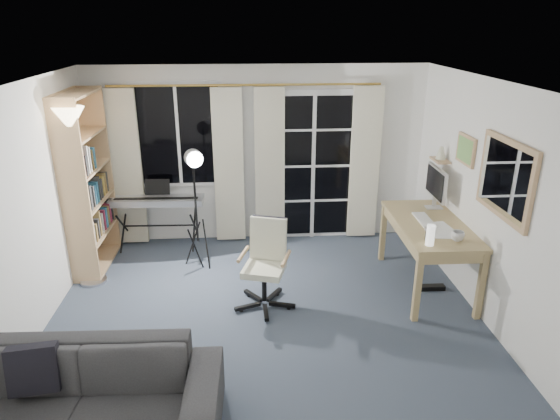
% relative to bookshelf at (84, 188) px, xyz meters
% --- Properties ---
extents(floor, '(4.50, 4.00, 0.02)m').
position_rel_bookshelf_xyz_m(floor, '(2.13, -1.25, -1.04)').
color(floor, '#313A48').
rests_on(floor, ground).
extents(window, '(1.20, 0.08, 1.40)m').
position_rel_bookshelf_xyz_m(window, '(1.08, 0.72, 0.47)').
color(window, white).
rests_on(window, floor).
extents(french_door, '(1.32, 0.09, 2.11)m').
position_rel_bookshelf_xyz_m(french_door, '(2.88, 0.72, -0.01)').
color(french_door, white).
rests_on(french_door, floor).
extents(curtains, '(3.60, 0.07, 2.13)m').
position_rel_bookshelf_xyz_m(curtains, '(1.99, 0.63, 0.06)').
color(curtains, gold).
rests_on(curtains, floor).
extents(bookshelf, '(0.37, 1.02, 2.17)m').
position_rel_bookshelf_xyz_m(bookshelf, '(0.00, 0.00, 0.00)').
color(bookshelf, tan).
rests_on(bookshelf, floor).
extents(torchiere_lamp, '(0.38, 0.38, 2.07)m').
position_rel_bookshelf_xyz_m(torchiere_lamp, '(0.11, -0.46, 0.64)').
color(torchiere_lamp, '#B2B2B7').
rests_on(torchiere_lamp, floor).
extents(keyboard_piano, '(1.23, 0.62, 0.89)m').
position_rel_bookshelf_xyz_m(keyboard_piano, '(0.77, 0.45, -0.36)').
color(keyboard_piano, black).
rests_on(keyboard_piano, floor).
extents(studio_light, '(0.35, 0.35, 1.56)m').
position_rel_bookshelf_xyz_m(studio_light, '(1.36, -0.19, 0.22)').
color(studio_light, black).
rests_on(studio_light, floor).
extents(office_chair, '(0.66, 0.66, 0.96)m').
position_rel_bookshelf_xyz_m(office_chair, '(2.16, -1.03, -0.47)').
color(office_chair, black).
rests_on(office_chair, floor).
extents(desk, '(0.77, 1.50, 0.80)m').
position_rel_bookshelf_xyz_m(desk, '(4.01, -0.82, -0.33)').
color(desk, tan).
rests_on(desk, floor).
extents(monitor, '(0.19, 0.58, 0.50)m').
position_rel_bookshelf_xyz_m(monitor, '(4.20, -0.37, 0.07)').
color(monitor, silver).
rests_on(monitor, desk).
extents(desk_clutter, '(0.48, 0.91, 1.01)m').
position_rel_bookshelf_xyz_m(desk_clutter, '(3.94, -1.05, -0.40)').
color(desk_clutter, white).
rests_on(desk_clutter, desk).
extents(mug, '(0.13, 0.11, 0.13)m').
position_rel_bookshelf_xyz_m(mug, '(4.11, -1.32, -0.17)').
color(mug, silver).
rests_on(mug, desk).
extents(wall_mirror, '(0.04, 0.94, 0.74)m').
position_rel_bookshelf_xyz_m(wall_mirror, '(4.35, -1.60, 0.52)').
color(wall_mirror, tan).
rests_on(wall_mirror, floor).
extents(framed_print, '(0.03, 0.42, 0.32)m').
position_rel_bookshelf_xyz_m(framed_print, '(4.36, -0.70, 0.57)').
color(framed_print, tan).
rests_on(framed_print, floor).
extents(wall_shelf, '(0.16, 0.30, 0.18)m').
position_rel_bookshelf_xyz_m(wall_shelf, '(4.29, -0.20, 0.38)').
color(wall_shelf, tan).
rests_on(wall_shelf, floor).
extents(sofa, '(2.17, 0.70, 0.84)m').
position_rel_bookshelf_xyz_m(sofa, '(0.64, -2.80, -0.61)').
color(sofa, '#272729').
rests_on(sofa, floor).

